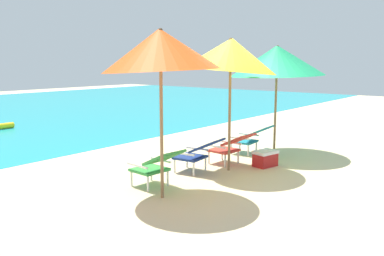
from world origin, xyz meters
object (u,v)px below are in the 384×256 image
at_px(beach_umbrella_center, 231,55).
at_px(cooler_box, 265,158).
at_px(lounge_chair_far_left, 156,164).
at_px(lounge_chair_near_left, 198,152).
at_px(lounge_chair_far_right, 251,137).
at_px(beach_umbrella_right, 277,61).
at_px(beach_umbrella_left, 161,50).
at_px(lounge_chair_near_right, 231,145).

relative_size(beach_umbrella_center, cooler_box, 4.89).
distance_m(lounge_chair_far_left, lounge_chair_near_left, 1.16).
bearing_deg(cooler_box, beach_umbrella_center, 150.52).
bearing_deg(lounge_chair_near_left, lounge_chair_far_right, 0.48).
bearing_deg(lounge_chair_far_left, lounge_chair_far_right, 0.82).
bearing_deg(beach_umbrella_right, beach_umbrella_center, 179.64).
bearing_deg(beach_umbrella_left, beach_umbrella_center, 2.50).
relative_size(beach_umbrella_right, cooler_box, 5.55).
bearing_deg(lounge_chair_near_left, beach_umbrella_right, -8.65).
relative_size(lounge_chair_far_left, cooler_box, 1.73).
relative_size(lounge_chair_near_right, beach_umbrella_left, 0.35).
height_order(lounge_chair_near_left, beach_umbrella_center, beach_umbrella_center).
height_order(lounge_chair_near_left, beach_umbrella_right, beach_umbrella_right).
distance_m(lounge_chair_near_right, beach_umbrella_left, 2.98).
bearing_deg(lounge_chair_far_left, cooler_box, -16.78).
bearing_deg(lounge_chair_far_left, lounge_chair_near_left, 1.41).
bearing_deg(beach_umbrella_right, lounge_chair_near_left, 171.35).
relative_size(lounge_chair_far_right, beach_umbrella_center, 0.36).
bearing_deg(cooler_box, lounge_chair_near_left, 148.65).
height_order(lounge_chair_far_left, beach_umbrella_left, beach_umbrella_left).
relative_size(lounge_chair_far_left, beach_umbrella_center, 0.35).
relative_size(lounge_chair_near_left, lounge_chair_far_right, 1.01).
height_order(lounge_chair_near_right, lounge_chair_far_right, same).
bearing_deg(lounge_chair_near_right, beach_umbrella_center, -150.53).
relative_size(beach_umbrella_left, beach_umbrella_right, 0.89).
relative_size(lounge_chair_near_left, beach_umbrella_left, 0.36).
bearing_deg(lounge_chair_far_right, beach_umbrella_left, -172.50).
distance_m(beach_umbrella_left, beach_umbrella_center, 1.98).
distance_m(beach_umbrella_center, beach_umbrella_right, 1.84).
height_order(lounge_chair_near_right, beach_umbrella_left, beach_umbrella_left).
bearing_deg(lounge_chair_near_right, lounge_chair_near_left, 170.61).
relative_size(lounge_chair_near_left, beach_umbrella_right, 0.32).
bearing_deg(beach_umbrella_left, cooler_box, -6.66).
xyz_separation_m(lounge_chair_far_left, lounge_chair_near_right, (2.04, -0.12, 0.00)).
bearing_deg(lounge_chair_near_right, beach_umbrella_right, -8.21).
relative_size(beach_umbrella_left, cooler_box, 4.91).
distance_m(lounge_chair_far_left, beach_umbrella_center, 2.47).
distance_m(beach_umbrella_left, beach_umbrella_right, 3.82).
bearing_deg(beach_umbrella_right, lounge_chair_far_left, 174.63).
xyz_separation_m(beach_umbrella_center, cooler_box, (0.71, -0.40, -2.03)).
bearing_deg(beach_umbrella_center, cooler_box, -29.48).
distance_m(lounge_chair_far_left, lounge_chair_far_right, 3.12).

